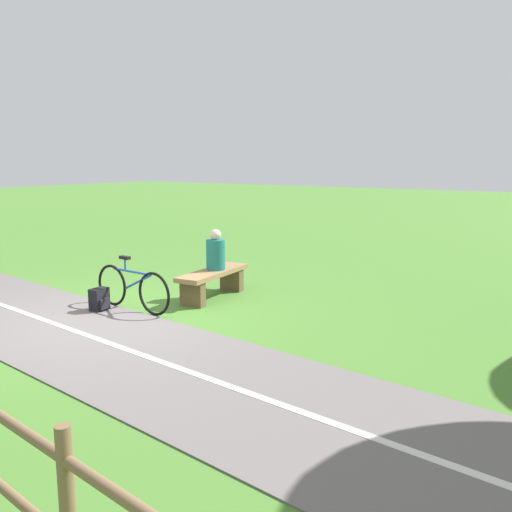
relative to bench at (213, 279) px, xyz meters
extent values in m
plane|color=#477A2D|center=(1.96, -0.42, -0.34)|extent=(80.00, 80.00, 0.00)
cube|color=#66605E|center=(3.03, 3.58, -0.33)|extent=(5.94, 36.06, 0.02)
cube|color=silver|center=(3.03, 3.58, -0.32)|extent=(3.23, 31.86, 0.00)
cube|color=#937047|center=(0.00, 0.00, 0.12)|extent=(1.73, 0.65, 0.08)
cube|color=brown|center=(-0.63, -0.07, -0.13)|extent=(0.21, 0.43, 0.41)
cube|color=brown|center=(0.63, 0.07, -0.13)|extent=(0.21, 0.43, 0.41)
cylinder|color=#1E6B66|center=(-0.09, -0.01, 0.42)|extent=(0.37, 0.37, 0.53)
sphere|color=beige|center=(-0.09, -0.01, 0.77)|extent=(0.20, 0.20, 0.20)
torus|color=black|center=(1.39, -0.05, 0.01)|extent=(0.07, 0.69, 0.69)
torus|color=black|center=(1.35, -1.06, 0.01)|extent=(0.07, 0.69, 0.69)
cylinder|color=#1E51A3|center=(1.37, -0.56, 0.30)|extent=(0.07, 0.86, 0.04)
cylinder|color=#1E51A3|center=(1.37, -0.41, 0.15)|extent=(0.06, 0.62, 0.32)
cylinder|color=#1E51A3|center=(1.36, -0.71, 0.40)|extent=(0.03, 0.03, 0.20)
cube|color=black|center=(1.36, -0.71, 0.51)|extent=(0.09, 0.20, 0.05)
cube|color=black|center=(1.70, -0.97, -0.15)|extent=(0.31, 0.22, 0.37)
cube|color=black|center=(1.69, -0.85, -0.21)|extent=(0.21, 0.06, 0.17)
camera|label=1|loc=(7.32, 5.97, 2.05)|focal=38.69mm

